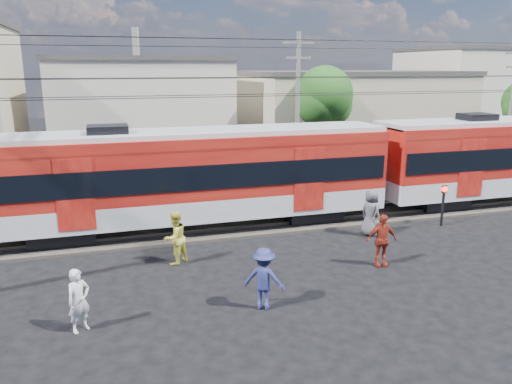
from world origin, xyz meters
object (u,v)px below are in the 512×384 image
commuter_train (198,173)px  pedestrian_c (264,279)px  pedestrian_a (79,300)px  crossing_signal (443,198)px

commuter_train → pedestrian_c: 7.61m
pedestrian_a → crossing_signal: bearing=-14.6°
commuter_train → pedestrian_a: (-4.44, -7.26, -1.56)m
crossing_signal → pedestrian_c: bearing=-152.5°
crossing_signal → commuter_train: bearing=166.1°
pedestrian_a → crossing_signal: size_ratio=0.95×
pedestrian_a → pedestrian_c: bearing=-35.1°
commuter_train → pedestrian_c: bearing=-86.5°
pedestrian_a → crossing_signal: crossing_signal is taller
pedestrian_a → crossing_signal: (14.45, 4.79, 0.39)m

